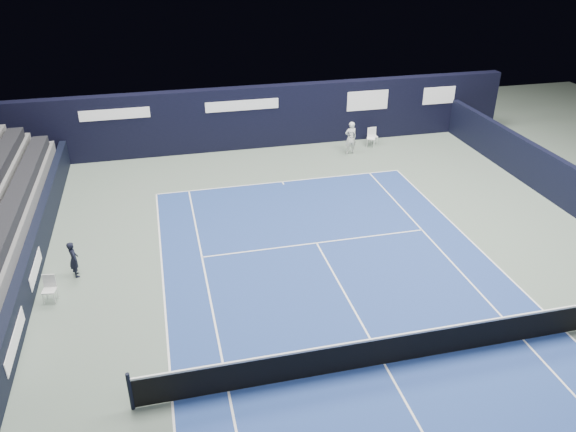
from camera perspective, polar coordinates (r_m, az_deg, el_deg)
The scene contains 11 objects.
ground at distance 16.81m, azimuth 7.16°, elevation -10.22°, with size 48.00×48.00×0.00m, color #57685D.
court_surface at distance 15.41m, azimuth 9.77°, elevation -14.62°, with size 10.97×23.77×0.01m, color navy.
folding_chair_back_a at distance 29.23m, azimuth 8.47°, elevation 8.23°, with size 0.53×0.55×0.93m.
folding_chair_back_b at distance 29.61m, azimuth 8.65°, elevation 8.19°, with size 0.38×0.37×0.84m.
line_judge_chair at distance 18.56m, azimuth -23.09°, elevation -6.61°, with size 0.43×0.42×0.86m.
line_judge at distance 19.40m, azimuth -20.94°, elevation -4.12°, with size 0.46×0.30×1.25m, color black.
court_markings at distance 15.40m, azimuth 9.77°, elevation -14.61°, with size 11.03×23.83×0.00m.
tennis_net at distance 15.07m, azimuth 9.92°, elevation -13.20°, with size 12.90×0.10×1.10m.
back_sponsor_wall at distance 28.61m, azimuth -2.70°, elevation 10.04°, with size 26.00×0.63×3.10m.
side_barrier_left at distance 19.43m, azimuth -24.75°, elevation -4.97°, with size 0.33×22.00×1.20m.
tennis_player at distance 28.02m, azimuth 6.38°, elevation 7.92°, with size 0.62×0.83×1.63m.
Camera 1 is at (-5.07, -10.26, 10.32)m, focal length 35.00 mm.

